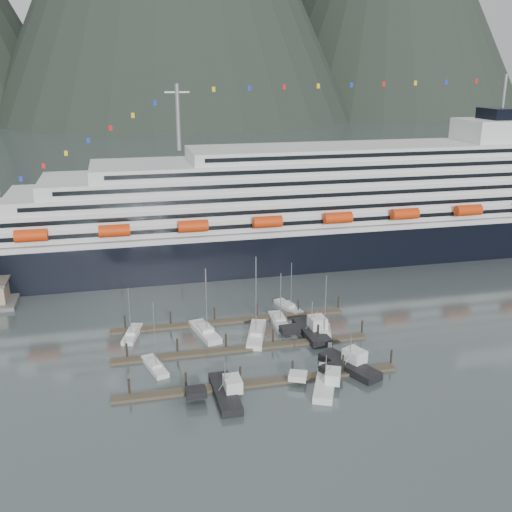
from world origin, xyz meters
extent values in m
plane|color=#4A5657|center=(0.00, 0.00, 0.00)|extent=(1600.00, 1600.00, 0.00)
cube|color=black|center=(25.00, 55.00, 4.00)|extent=(210.00, 28.00, 12.00)
cube|color=silver|center=(25.00, 55.00, 10.50)|extent=(205.80, 27.44, 1.50)
cube|color=silver|center=(30.00, 55.00, 13.10)|extent=(185.00, 26.00, 3.20)
cube|color=black|center=(30.00, 41.95, 13.26)|extent=(175.75, 0.20, 1.00)
cube|color=silver|center=(32.00, 55.00, 16.30)|extent=(180.00, 25.00, 3.20)
cube|color=black|center=(32.00, 42.45, 16.46)|extent=(171.00, 0.20, 1.00)
cube|color=silver|center=(34.00, 55.00, 19.50)|extent=(172.00, 24.00, 3.20)
cube|color=black|center=(34.00, 42.95, 19.66)|extent=(163.40, 0.20, 1.00)
cube|color=silver|center=(36.00, 55.00, 22.70)|extent=(160.00, 23.00, 3.20)
cube|color=black|center=(36.00, 43.45, 22.86)|extent=(152.00, 0.20, 1.00)
cube|color=silver|center=(38.00, 55.00, 25.80)|extent=(140.00, 22.00, 3.00)
cube|color=black|center=(38.00, 43.95, 25.95)|extent=(133.00, 0.20, 1.00)
cube|color=silver|center=(40.00, 55.00, 28.80)|extent=(95.00, 20.00, 3.00)
cube|color=black|center=(40.00, 44.95, 28.95)|extent=(90.25, 0.20, 1.00)
cube|color=silver|center=(80.00, 55.00, 33.30)|extent=(22.00, 16.00, 6.00)
cube|color=black|center=(80.00, 55.00, 37.80)|extent=(10.00, 10.00, 3.00)
cylinder|color=gray|center=(-10.00, 55.00, 38.30)|extent=(1.00, 1.00, 16.00)
cylinder|color=gray|center=(80.00, 55.00, 43.30)|extent=(0.80, 0.80, 10.00)
cylinder|color=red|center=(-45.00, 40.00, 14.50)|extent=(7.00, 2.80, 2.80)
cylinder|color=red|center=(-27.00, 40.00, 14.50)|extent=(7.00, 2.80, 2.80)
cylinder|color=red|center=(-9.00, 40.00, 14.50)|extent=(7.00, 2.80, 2.80)
cylinder|color=red|center=(9.00, 40.00, 14.50)|extent=(7.00, 2.80, 2.80)
cylinder|color=red|center=(27.00, 40.00, 14.50)|extent=(7.00, 2.80, 2.80)
cylinder|color=red|center=(45.00, 40.00, 14.50)|extent=(7.00, 2.80, 2.80)
cylinder|color=red|center=(63.00, 40.00, 14.50)|extent=(7.00, 2.80, 2.80)
cube|color=#493B2E|center=(-5.00, -10.00, 0.25)|extent=(48.00, 2.00, 0.50)
cylinder|color=black|center=(-26.00, -8.90, 1.40)|extent=(0.36, 0.36, 3.20)
cylinder|color=black|center=(-17.00, -8.90, 1.40)|extent=(0.36, 0.36, 3.20)
cylinder|color=black|center=(-8.00, -8.90, 1.40)|extent=(0.36, 0.36, 3.20)
cylinder|color=black|center=(1.00, -8.90, 1.40)|extent=(0.36, 0.36, 3.20)
cylinder|color=black|center=(10.00, -8.90, 1.40)|extent=(0.36, 0.36, 3.20)
cylinder|color=black|center=(19.00, -8.90, 1.40)|extent=(0.36, 0.36, 3.20)
cube|color=#493B2E|center=(-5.00, 3.00, 0.25)|extent=(48.00, 2.00, 0.50)
cylinder|color=black|center=(-26.00, 4.10, 1.40)|extent=(0.36, 0.36, 3.20)
cylinder|color=black|center=(-17.00, 4.10, 1.40)|extent=(0.36, 0.36, 3.20)
cylinder|color=black|center=(-8.00, 4.10, 1.40)|extent=(0.36, 0.36, 3.20)
cylinder|color=black|center=(1.00, 4.10, 1.40)|extent=(0.36, 0.36, 3.20)
cylinder|color=black|center=(10.00, 4.10, 1.40)|extent=(0.36, 0.36, 3.20)
cylinder|color=black|center=(19.00, 4.10, 1.40)|extent=(0.36, 0.36, 3.20)
cube|color=#493B2E|center=(-5.00, 16.00, 0.25)|extent=(48.00, 2.00, 0.50)
cylinder|color=black|center=(-26.00, 17.10, 1.40)|extent=(0.36, 0.36, 3.20)
cylinder|color=black|center=(-17.00, 17.10, 1.40)|extent=(0.36, 0.36, 3.20)
cylinder|color=black|center=(-8.00, 17.10, 1.40)|extent=(0.36, 0.36, 3.20)
cylinder|color=black|center=(1.00, 17.10, 1.40)|extent=(0.36, 0.36, 3.20)
cylinder|color=black|center=(10.00, 17.10, 1.40)|extent=(0.36, 0.36, 3.20)
cylinder|color=black|center=(19.00, 17.10, 1.40)|extent=(0.36, 0.36, 3.20)
cube|color=silver|center=(-21.45, -0.65, 0.25)|extent=(4.39, 8.82, 1.20)
cube|color=silver|center=(-21.45, -0.65, 0.98)|extent=(2.43, 3.33, 0.68)
cylinder|color=gray|center=(-21.23, -1.48, 6.69)|extent=(0.14, 0.14, 11.85)
cube|color=silver|center=(-10.84, 11.25, 0.25)|extent=(5.29, 11.30, 1.61)
cube|color=silver|center=(-10.84, 11.25, 1.32)|extent=(3.07, 4.23, 0.92)
cylinder|color=gray|center=(-10.60, 10.19, 7.49)|extent=(0.18, 0.18, 12.91)
cube|color=silver|center=(-1.29, 7.88, 0.25)|extent=(6.61, 12.75, 1.58)
cube|color=silver|center=(-1.29, 7.88, 1.30)|extent=(3.49, 4.84, 0.91)
cylinder|color=gray|center=(-1.67, 6.70, 8.86)|extent=(0.18, 0.18, 15.68)
cube|color=silver|center=(-24.79, 13.71, 0.25)|extent=(4.53, 9.08, 1.23)
cube|color=silver|center=(-24.79, 13.71, 1.01)|extent=(2.51, 3.43, 0.70)
cylinder|color=gray|center=(-25.02, 12.86, 5.55)|extent=(0.14, 0.14, 9.52)
cube|color=silver|center=(4.63, 12.78, 0.25)|extent=(3.19, 9.62, 1.48)
cube|color=silver|center=(4.63, 12.78, 1.21)|extent=(2.26, 3.42, 0.84)
cylinder|color=gray|center=(4.59, 11.83, 6.10)|extent=(0.17, 0.17, 10.30)
cube|color=silver|center=(8.73, 20.00, 0.25)|extent=(4.50, 9.31, 1.20)
cube|color=silver|center=(8.73, 20.00, 0.99)|extent=(2.48, 3.50, 0.69)
cylinder|color=gray|center=(8.96, 19.13, 5.77)|extent=(0.14, 0.14, 9.99)
cube|color=silver|center=(11.46, 4.83, 0.25)|extent=(5.17, 9.47, 1.42)
cube|color=silver|center=(11.46, 4.83, 1.16)|extent=(2.86, 3.64, 0.81)
cylinder|color=gray|center=(11.20, 3.96, 6.91)|extent=(0.16, 0.16, 12.01)
cube|color=black|center=(-11.23, -12.69, 0.35)|extent=(3.50, 12.25, 1.88)
cube|color=black|center=(-15.88, -12.74, 1.50)|extent=(3.22, 2.72, 1.13)
cube|color=silver|center=(-10.01, -12.68, 2.16)|extent=(2.67, 3.69, 2.07)
cube|color=black|center=(-10.01, -12.68, 2.91)|extent=(2.48, 3.45, 0.47)
cylinder|color=gray|center=(-11.23, -12.69, 3.76)|extent=(0.15, 0.15, 4.70)
cube|color=silver|center=(5.38, -13.09, 0.35)|extent=(7.69, 12.19, 1.71)
cube|color=silver|center=(1.22, -11.24, 1.37)|extent=(3.73, 3.59, 1.03)
cube|color=silver|center=(6.47, -13.58, 1.97)|extent=(3.65, 4.26, 1.88)
cube|color=black|center=(6.47, -13.58, 2.65)|extent=(3.40, 3.97, 0.43)
cylinder|color=gray|center=(5.38, -13.09, 3.42)|extent=(0.14, 0.14, 4.28)
cube|color=black|center=(11.34, -8.71, 0.35)|extent=(8.29, 12.37, 2.00)
cube|color=black|center=(7.21, -10.62, 1.60)|extent=(4.18, 3.82, 1.20)
cube|color=silver|center=(12.43, -8.20, 2.29)|extent=(4.04, 4.43, 2.19)
cube|color=black|center=(12.43, -8.20, 3.09)|extent=(3.76, 4.13, 0.50)
cylinder|color=gray|center=(11.34, -8.71, 3.99)|extent=(0.16, 0.16, 4.99)
cube|color=black|center=(9.34, 6.18, 0.35)|extent=(4.47, 12.02, 2.15)
cube|color=black|center=(4.84, 5.96, 1.72)|extent=(3.79, 2.79, 1.29)
cube|color=silver|center=(10.52, 6.24, 2.47)|extent=(3.19, 3.70, 2.37)
cube|color=black|center=(10.52, 6.24, 3.34)|extent=(2.96, 3.45, 0.54)
cylinder|color=gray|center=(9.34, 6.18, 4.30)|extent=(0.17, 0.17, 5.38)
camera|label=1|loc=(-25.65, -95.46, 49.90)|focal=42.00mm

